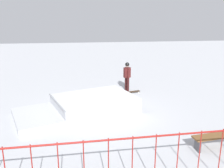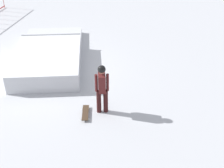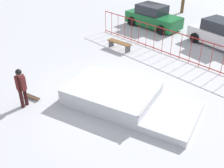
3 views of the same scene
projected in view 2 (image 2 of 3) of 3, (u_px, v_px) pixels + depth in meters
ground_plane at (43, 72)px, 12.44m from camera, size 60.00×60.00×0.00m
skate_ramp at (49, 56)px, 12.90m from camera, size 5.96×4.25×0.74m
skater at (102, 86)px, 9.72m from camera, size 0.43×0.42×1.73m
skateboard at (85, 113)px, 10.08m from camera, size 0.82×0.43×0.09m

